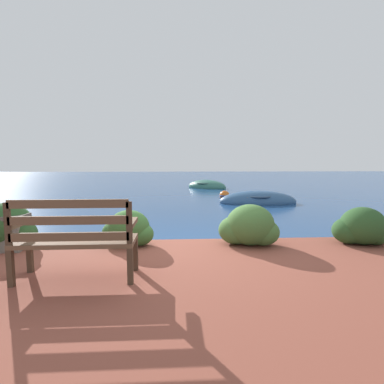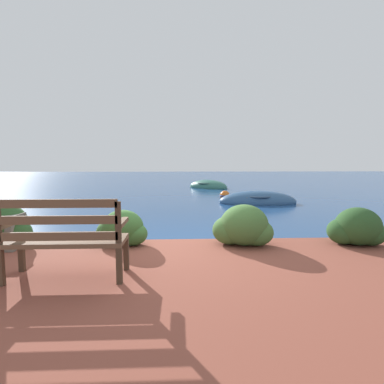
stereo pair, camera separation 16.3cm
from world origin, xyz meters
name	(u,v)px [view 1 (the left image)]	position (x,y,z in m)	size (l,w,h in m)	color
ground_plane	(178,252)	(0.00, 0.00, 0.00)	(80.00, 80.00, 0.00)	navy
park_bench	(75,237)	(-1.14, -1.67, 0.70)	(1.32, 0.48, 0.93)	#433123
hedge_clump_far_left	(4,228)	(-2.65, -0.34, 0.52)	(1.02, 0.73, 0.69)	#284C23
hedge_clump_left	(128,230)	(-0.78, -0.30, 0.46)	(0.82, 0.59, 0.56)	#38662D
hedge_clump_centre	(249,227)	(1.13, -0.38, 0.50)	(0.95, 0.68, 0.65)	#426B33
hedge_clump_right	(362,228)	(2.94, -0.45, 0.48)	(0.88, 0.63, 0.60)	#284C23
rowboat_nearest	(258,201)	(2.99, 5.77, 0.07)	(2.89, 1.36, 0.81)	#2D517A
rowboat_mid	(207,187)	(1.78, 12.22, 0.07)	(2.68, 2.54, 0.82)	#336B5B
mooring_buoy	(225,196)	(2.07, 7.68, 0.08)	(0.47, 0.47, 0.43)	orange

